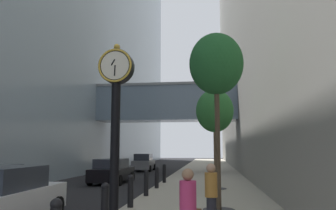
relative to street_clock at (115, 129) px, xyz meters
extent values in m
plane|color=black|center=(-0.97, 21.97, -2.68)|extent=(110.00, 110.00, 0.00)
cube|color=#ADA593|center=(1.88, 24.97, -2.61)|extent=(5.71, 80.00, 0.14)
cube|color=slate|center=(-1.90, 24.55, 3.84)|extent=(13.87, 3.20, 3.26)
cube|color=gray|center=(-1.90, 24.55, 5.59)|extent=(13.87, 3.40, 0.24)
cylinder|color=black|center=(0.00, 0.01, -0.46)|extent=(0.22, 0.22, 3.11)
cylinder|color=black|center=(0.00, 0.01, 1.51)|extent=(0.84, 0.28, 0.84)
torus|color=gold|center=(0.00, -0.15, 1.51)|extent=(0.82, 0.05, 0.82)
cylinder|color=silver|center=(0.00, -0.14, 1.51)|extent=(0.69, 0.01, 0.69)
cylinder|color=silver|center=(0.00, 0.16, 1.51)|extent=(0.69, 0.01, 0.69)
sphere|color=gold|center=(0.00, 0.01, 2.01)|extent=(0.16, 0.16, 0.16)
cube|color=black|center=(-0.04, -0.15, 1.59)|extent=(0.11, 0.01, 0.16)
cube|color=black|center=(0.00, -0.15, 1.38)|extent=(0.04, 0.01, 0.26)
sphere|color=black|center=(-0.66, -1.57, -1.50)|extent=(0.23, 0.23, 0.23)
cylinder|color=black|center=(-0.66, 1.43, -2.05)|extent=(0.22, 0.22, 0.99)
sphere|color=black|center=(-0.66, 1.43, -1.50)|extent=(0.23, 0.23, 0.23)
cylinder|color=black|center=(-0.66, 4.44, -2.05)|extent=(0.22, 0.22, 0.99)
sphere|color=black|center=(-0.66, 4.44, -1.50)|extent=(0.23, 0.23, 0.23)
cylinder|color=black|center=(-0.66, 7.44, -2.05)|extent=(0.22, 0.22, 0.99)
sphere|color=black|center=(-0.66, 7.44, -1.50)|extent=(0.23, 0.23, 0.23)
cylinder|color=black|center=(-0.66, 10.44, -2.05)|extent=(0.22, 0.22, 0.99)
sphere|color=black|center=(-0.66, 10.44, -1.50)|extent=(0.23, 0.23, 0.23)
cylinder|color=black|center=(-0.66, 13.45, -2.05)|extent=(0.22, 0.22, 0.99)
sphere|color=black|center=(-0.66, 13.45, -1.50)|extent=(0.23, 0.23, 0.23)
cylinder|color=#333335|center=(2.49, 4.29, -2.53)|extent=(1.10, 1.10, 0.02)
cylinder|color=#4C3D2D|center=(2.49, 4.29, -0.34)|extent=(0.18, 0.18, 4.41)
ellipsoid|color=#23602D|center=(2.49, 4.29, 2.60)|extent=(1.95, 1.95, 2.24)
cylinder|color=#333335|center=(2.49, 10.60, -2.53)|extent=(1.10, 1.10, 0.02)
cylinder|color=brown|center=(2.49, 10.60, -0.86)|extent=(0.18, 0.18, 3.37)
ellipsoid|color=#2D7033|center=(2.49, 10.60, 1.59)|extent=(2.03, 2.03, 2.33)
cylinder|color=#C6336B|center=(1.77, -0.84, -1.42)|extent=(0.48, 0.48, 0.65)
sphere|color=#9E7556|center=(1.77, -0.84, -0.98)|extent=(0.24, 0.24, 0.24)
cylinder|color=#B77A33|center=(2.23, 1.58, -1.42)|extent=(0.44, 0.44, 0.65)
sphere|color=tan|center=(2.23, 1.58, -0.98)|extent=(0.24, 0.24, 0.24)
cube|color=black|center=(-4.18, 14.08, -2.08)|extent=(1.97, 4.53, 0.76)
cube|color=#282D38|center=(-4.18, 13.86, -1.41)|extent=(1.71, 2.55, 0.62)
cylinder|color=black|center=(-5.09, 15.63, -2.36)|extent=(0.23, 0.64, 0.64)
cylinder|color=black|center=(-3.20, 15.59, -2.36)|extent=(0.23, 0.64, 0.64)
cylinder|color=black|center=(-5.15, 12.57, -2.36)|extent=(0.23, 0.64, 0.64)
cylinder|color=black|center=(-3.27, 12.54, -2.36)|extent=(0.23, 0.64, 0.64)
cube|color=silver|center=(-3.77, 1.71, -2.05)|extent=(1.99, 4.62, 0.83)
cube|color=#282D38|center=(-3.76, 1.48, -1.32)|extent=(1.71, 2.60, 0.68)
cylinder|color=black|center=(-4.74, 3.24, -2.36)|extent=(0.24, 0.65, 0.64)
cylinder|color=black|center=(-2.88, 3.29, -2.36)|extent=(0.24, 0.65, 0.64)
cube|color=slate|center=(-4.56, 26.51, -2.04)|extent=(1.79, 4.11, 0.84)
cube|color=#282D38|center=(-4.55, 26.30, -1.29)|extent=(1.56, 2.31, 0.69)
cylinder|color=black|center=(-5.45, 27.89, -2.36)|extent=(0.23, 0.64, 0.64)
cylinder|color=black|center=(-3.70, 27.91, -2.36)|extent=(0.23, 0.64, 0.64)
cylinder|color=black|center=(-5.41, 25.11, -2.36)|extent=(0.23, 0.64, 0.64)
cylinder|color=black|center=(-3.67, 25.13, -2.36)|extent=(0.23, 0.64, 0.64)
cylinder|color=black|center=(-5.41, 6.18, -2.36)|extent=(0.24, 0.65, 0.64)
camera|label=1|loc=(2.24, -7.79, -0.47)|focal=36.17mm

